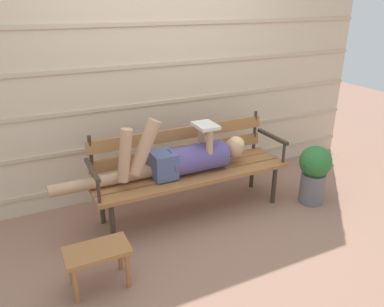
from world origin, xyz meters
The scene contains 6 objects.
ground_plane centered at (0.00, 0.00, 0.00)m, with size 12.00×12.00×0.00m, color #936B56.
house_siding centered at (0.00, 0.83, 1.12)m, with size 4.81×0.08×2.23m.
park_bench centered at (0.00, 0.23, 0.47)m, with size 1.83×0.50×0.83m.
reclining_person centered at (-0.10, 0.16, 0.58)m, with size 1.77×0.25×0.58m.
footstool centered at (-1.01, -0.44, 0.25)m, with size 0.44×0.25×0.31m.
potted_plant centered at (1.15, -0.18, 0.33)m, with size 0.31×0.31×0.59m.
Camera 1 is at (-1.35, -2.59, 1.87)m, focal length 34.82 mm.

